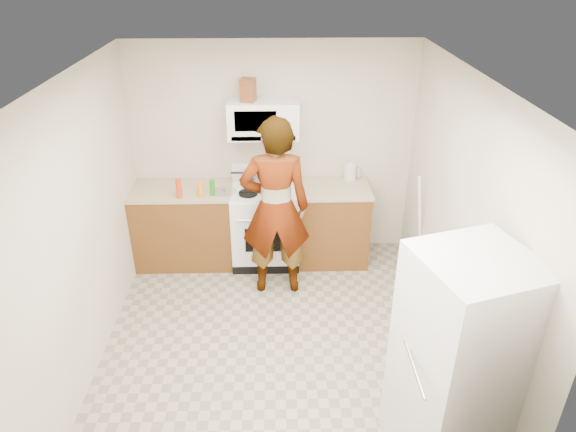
{
  "coord_description": "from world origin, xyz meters",
  "views": [
    {
      "loc": [
        0.03,
        -3.76,
        3.37
      ],
      "look_at": [
        0.14,
        0.55,
        1.07
      ],
      "focal_mm": 32.0,
      "sensor_mm": 36.0,
      "label": 1
    }
  ],
  "objects_px": {
    "microwave": "(263,119)",
    "saucepan": "(253,176)",
    "fridge": "(459,364)",
    "gas_range": "(266,223)",
    "person": "(275,209)",
    "kettle": "(350,172)"
  },
  "relations": [
    {
      "from": "microwave",
      "to": "saucepan",
      "type": "relative_size",
      "value": 3.3
    },
    {
      "from": "microwave",
      "to": "fridge",
      "type": "xyz_separation_m",
      "value": [
        1.35,
        -2.81,
        -0.85
      ]
    },
    {
      "from": "gas_range",
      "to": "saucepan",
      "type": "height_order",
      "value": "gas_range"
    },
    {
      "from": "microwave",
      "to": "fridge",
      "type": "height_order",
      "value": "microwave"
    },
    {
      "from": "microwave",
      "to": "person",
      "type": "height_order",
      "value": "person"
    },
    {
      "from": "microwave",
      "to": "saucepan",
      "type": "bearing_deg",
      "value": 168.68
    },
    {
      "from": "gas_range",
      "to": "fridge",
      "type": "bearing_deg",
      "value": -63.29
    },
    {
      "from": "person",
      "to": "kettle",
      "type": "distance_m",
      "value": 1.2
    },
    {
      "from": "fridge",
      "to": "kettle",
      "type": "distance_m",
      "value": 2.94
    },
    {
      "from": "person",
      "to": "fridge",
      "type": "xyz_separation_m",
      "value": [
        1.23,
        -2.1,
        -0.13
      ]
    },
    {
      "from": "gas_range",
      "to": "person",
      "type": "distance_m",
      "value": 0.78
    },
    {
      "from": "person",
      "to": "fridge",
      "type": "height_order",
      "value": "person"
    },
    {
      "from": "kettle",
      "to": "person",
      "type": "bearing_deg",
      "value": -124.28
    },
    {
      "from": "kettle",
      "to": "saucepan",
      "type": "relative_size",
      "value": 0.76
    },
    {
      "from": "saucepan",
      "to": "fridge",
      "type": "bearing_deg",
      "value": -62.37
    },
    {
      "from": "microwave",
      "to": "kettle",
      "type": "relative_size",
      "value": 4.36
    },
    {
      "from": "fridge",
      "to": "kettle",
      "type": "relative_size",
      "value": 9.75
    },
    {
      "from": "microwave",
      "to": "fridge",
      "type": "relative_size",
      "value": 0.45
    },
    {
      "from": "microwave",
      "to": "kettle",
      "type": "height_order",
      "value": "microwave"
    },
    {
      "from": "fridge",
      "to": "saucepan",
      "type": "bearing_deg",
      "value": 100.87
    },
    {
      "from": "microwave",
      "to": "kettle",
      "type": "bearing_deg",
      "value": 6.12
    },
    {
      "from": "person",
      "to": "fridge",
      "type": "distance_m",
      "value": 2.43
    }
  ]
}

